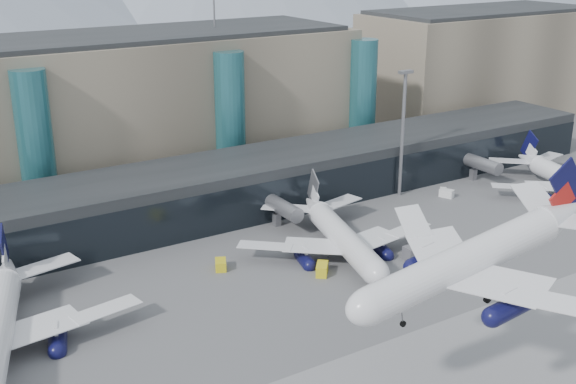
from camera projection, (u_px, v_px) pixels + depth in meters
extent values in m
plane|color=#515154|center=(462.00, 340.00, 94.57)|extent=(900.00, 900.00, 0.00)
cube|color=black|center=(247.00, 184.00, 139.25)|extent=(170.00, 18.00, 10.00)
cube|color=black|center=(271.00, 202.00, 132.47)|extent=(170.00, 0.40, 8.00)
cylinder|color=slate|center=(277.00, 204.00, 130.72)|extent=(2.80, 14.00, 2.80)
cube|color=slate|center=(277.00, 220.00, 131.72)|extent=(1.20, 1.20, 2.40)
cylinder|color=slate|center=(474.00, 161.00, 155.77)|extent=(2.80, 14.00, 2.80)
cube|color=slate|center=(473.00, 175.00, 156.77)|extent=(1.20, 1.20, 2.40)
cube|color=gray|center=(65.00, 116.00, 148.96)|extent=(130.00, 30.00, 30.00)
cube|color=black|center=(57.00, 40.00, 143.81)|extent=(123.50, 28.00, 1.00)
cube|color=gray|center=(479.00, 65.00, 209.08)|extent=(70.00, 30.00, 30.00)
cube|color=black|center=(484.00, 10.00, 203.93)|extent=(66.50, 28.00, 1.00)
cylinder|color=#27646E|center=(36.00, 146.00, 131.50)|extent=(6.40, 6.40, 28.00)
cylinder|color=#27646E|center=(230.00, 118.00, 151.54)|extent=(6.40, 6.40, 28.00)
cylinder|color=#27646E|center=(362.00, 100.00, 169.08)|extent=(6.40, 6.40, 28.00)
cylinder|color=slate|center=(402.00, 136.00, 143.79)|extent=(0.70, 0.70, 25.00)
cube|color=slate|center=(406.00, 72.00, 139.53)|extent=(3.00, 1.20, 0.60)
cylinder|color=silver|center=(477.00, 245.00, 77.59)|extent=(24.23, 5.66, 3.98)
ellipsoid|color=silver|center=(386.00, 268.00, 72.26)|extent=(5.84, 4.36, 3.98)
cube|color=silver|center=(550.00, 279.00, 71.43)|extent=(11.58, 18.10, 0.20)
cylinder|color=#0C0D37|center=(522.00, 292.00, 73.21)|extent=(4.94, 2.52, 2.19)
cube|color=silver|center=(438.00, 222.00, 85.70)|extent=(13.42, 17.83, 0.20)
cylinder|color=#0C0D37|center=(439.00, 246.00, 84.05)|extent=(4.94, 2.52, 2.19)
cube|color=silver|center=(547.00, 205.00, 88.30)|extent=(7.64, 9.38, 0.16)
cube|color=#A61714|center=(576.00, 204.00, 83.40)|extent=(3.98, 0.56, 3.83)
cylinder|color=slate|center=(413.00, 284.00, 74.72)|extent=(0.16, 0.16, 3.18)
cylinder|color=black|center=(412.00, 296.00, 75.18)|extent=(0.72, 0.30, 0.71)
cylinder|color=black|center=(497.00, 285.00, 77.38)|extent=(0.93, 0.42, 0.91)
cylinder|color=black|center=(467.00, 269.00, 81.35)|extent=(0.93, 0.42, 0.91)
cone|color=silver|center=(7.00, 256.00, 107.18)|extent=(6.32, 8.45, 4.36)
cube|color=silver|center=(73.00, 300.00, 96.20)|extent=(19.53, 9.07, 0.22)
cylinder|color=#0C0D37|center=(57.00, 323.00, 95.00)|extent=(3.80, 5.73, 2.40)
cube|color=silver|center=(44.00, 251.00, 108.43)|extent=(10.32, 5.62, 0.17)
cube|color=#0C0D37|center=(5.00, 234.00, 106.36)|extent=(2.11, 6.31, 7.67)
cube|color=silver|center=(5.00, 245.00, 105.77)|extent=(1.54, 4.26, 4.20)
cylinder|color=black|center=(23.00, 334.00, 95.01)|extent=(0.65, 1.06, 0.99)
cylinder|color=silver|center=(340.00, 228.00, 119.11)|extent=(10.51, 24.97, 4.10)
ellipsoid|color=silver|center=(369.00, 258.00, 107.93)|extent=(5.48, 6.63, 4.10)
cone|color=silver|center=(310.00, 196.00, 133.42)|extent=(5.83, 7.91, 4.10)
cube|color=silver|center=(385.00, 222.00, 123.34)|extent=(18.45, 8.90, 0.21)
cylinder|color=#0C0D37|center=(376.00, 238.00, 122.18)|extent=(3.49, 5.37, 2.26)
cube|color=silver|center=(335.00, 192.00, 134.70)|extent=(9.75, 5.47, 0.16)
cube|color=silver|center=(286.00, 234.00, 118.53)|extent=(17.38, 16.04, 0.21)
cylinder|color=#0C0D37|center=(301.00, 247.00, 118.53)|extent=(3.49, 5.37, 2.26)
cube|color=silver|center=(284.00, 197.00, 132.01)|extent=(9.12, 8.89, 0.16)
cube|color=slate|center=(309.00, 178.00, 132.65)|extent=(1.86, 5.98, 7.23)
cube|color=silver|center=(311.00, 186.00, 132.10)|extent=(1.36, 4.03, 3.95)
cylinder|color=slate|center=(360.00, 264.00, 112.17)|extent=(0.17, 0.17, 3.28)
cylinder|color=black|center=(359.00, 272.00, 112.65)|extent=(0.44, 0.77, 0.73)
cylinder|color=black|center=(351.00, 246.00, 122.11)|extent=(0.60, 1.00, 0.94)
cylinder|color=black|center=(324.00, 250.00, 120.77)|extent=(0.60, 1.00, 0.94)
cylinder|color=silver|center=(568.00, 173.00, 147.43)|extent=(9.89, 24.13, 3.96)
cone|color=silver|center=(524.00, 152.00, 161.19)|extent=(5.56, 7.61, 3.96)
cube|color=silver|center=(542.00, 149.00, 162.47)|extent=(9.43, 5.37, 0.16)
cube|color=silver|center=(527.00, 177.00, 146.77)|extent=(16.85, 15.37, 0.20)
cylinder|color=#0C0D37|center=(538.00, 188.00, 146.79)|extent=(3.32, 5.18, 2.18)
cube|color=silver|center=(505.00, 153.00, 159.77)|extent=(8.84, 8.53, 0.16)
cube|color=#0C0D37|center=(524.00, 138.00, 160.44)|extent=(1.73, 5.78, 6.97)
cube|color=silver|center=(526.00, 144.00, 159.92)|extent=(1.27, 3.90, 3.81)
cylinder|color=black|center=(572.00, 189.00, 150.34)|extent=(0.57, 0.96, 0.90)
cylinder|color=black|center=(553.00, 191.00, 149.00)|extent=(0.57, 0.96, 0.90)
cube|color=silver|center=(15.00, 337.00, 93.54)|extent=(3.46, 2.57, 1.74)
cube|color=gold|center=(221.00, 265.00, 114.45)|extent=(2.72, 3.23, 1.60)
cube|color=#535258|center=(416.00, 252.00, 118.24)|extent=(4.13, 2.24, 2.27)
cube|color=silver|center=(443.00, 192.00, 147.66)|extent=(2.56, 2.65, 1.37)
cube|color=silver|center=(447.00, 193.00, 146.47)|extent=(2.59, 3.16, 1.60)
cube|color=gold|center=(322.00, 269.00, 112.70)|extent=(3.38, 3.57, 1.79)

